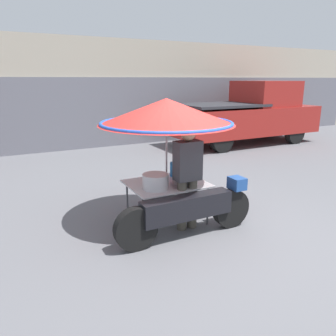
{
  "coord_description": "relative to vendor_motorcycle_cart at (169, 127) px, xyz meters",
  "views": [
    {
      "loc": [
        -2.67,
        -3.43,
        2.17
      ],
      "look_at": [
        -0.49,
        0.78,
        0.88
      ],
      "focal_mm": 35.0,
      "sensor_mm": 36.0,
      "label": 1
    }
  ],
  "objects": [
    {
      "name": "vendor_motorcycle_cart",
      "position": [
        0.0,
        0.0,
        0.0
      ],
      "size": [
        2.12,
        2.0,
        1.9
      ],
      "color": "black",
      "rests_on": "ground"
    },
    {
      "name": "ground_plane",
      "position": [
        0.49,
        -0.77,
        -1.49
      ],
      "size": [
        36.0,
        36.0,
        0.0
      ],
      "primitive_type": "plane",
      "color": "slate"
    },
    {
      "name": "pickup_truck",
      "position": [
        5.46,
        4.56,
        -0.5
      ],
      "size": [
        5.16,
        1.91,
        2.11
      ],
      "color": "black",
      "rests_on": "ground"
    },
    {
      "name": "vendor_person",
      "position": [
        0.15,
        -0.31,
        -0.64
      ],
      "size": [
        0.38,
        0.22,
        1.54
      ],
      "color": "#4C473D",
      "rests_on": "ground"
    },
    {
      "name": "shopfront_building",
      "position": [
        0.49,
        7.25,
        0.21
      ],
      "size": [
        28.0,
        2.06,
        3.42
      ],
      "color": "#B2A893",
      "rests_on": "ground"
    }
  ]
}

